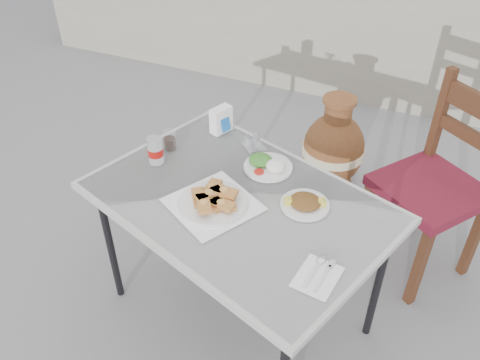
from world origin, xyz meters
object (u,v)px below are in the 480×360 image
at_px(pide_plate, 213,199).
at_px(condiment_caddy, 254,143).
at_px(napkin_holder, 221,120).
at_px(cafe_table, 239,208).
at_px(terracotta_urn, 333,150).
at_px(salad_chopped_plate, 305,203).
at_px(salad_rice_plate, 268,164).
at_px(cola_glass, 170,141).
at_px(chair, 437,184).
at_px(soda_can, 155,151).

relative_size(pide_plate, condiment_caddy, 3.36).
distance_m(napkin_holder, condiment_caddy, 0.21).
distance_m(cafe_table, terracotta_urn, 1.18).
bearing_deg(terracotta_urn, condiment_caddy, -107.09).
bearing_deg(cafe_table, salad_chopped_plate, 13.81).
xyz_separation_m(salad_rice_plate, cola_glass, (-0.47, -0.03, 0.02)).
height_order(salad_chopped_plate, condiment_caddy, condiment_caddy).
bearing_deg(chair, condiment_caddy, -121.14).
bearing_deg(soda_can, salad_chopped_plate, -2.04).
bearing_deg(pide_plate, soda_can, 155.43).
height_order(soda_can, napkin_holder, napkin_holder).
bearing_deg(cola_glass, cafe_table, -25.70).
bearing_deg(napkin_holder, salad_chopped_plate, -11.95).
distance_m(napkin_holder, chair, 1.09).
distance_m(condiment_caddy, chair, 0.93).
bearing_deg(cola_glass, pide_plate, -38.64).
distance_m(cola_glass, terracotta_urn, 1.17).
height_order(salad_rice_plate, soda_can, soda_can).
distance_m(salad_chopped_plate, napkin_holder, 0.66).
relative_size(cafe_table, soda_can, 11.28).
bearing_deg(condiment_caddy, salad_chopped_plate, -41.19).
bearing_deg(terracotta_urn, chair, -33.81).
bearing_deg(napkin_holder, salad_rice_plate, -9.19).
relative_size(napkin_holder, terracotta_urn, 0.19).
height_order(cola_glass, chair, chair).
xyz_separation_m(cola_glass, terracotta_urn, (0.58, 0.90, -0.46)).
distance_m(pide_plate, terracotta_urn, 1.29).
bearing_deg(condiment_caddy, cola_glass, -156.44).
xyz_separation_m(chair, terracotta_urn, (-0.60, 0.40, -0.22)).
height_order(salad_rice_plate, condiment_caddy, condiment_caddy).
bearing_deg(salad_rice_plate, condiment_caddy, 133.40).
bearing_deg(soda_can, terracotta_urn, 60.22).
distance_m(pide_plate, napkin_holder, 0.55).
bearing_deg(condiment_caddy, salad_rice_plate, -46.60).
xyz_separation_m(salad_chopped_plate, soda_can, (-0.70, 0.02, 0.05)).
bearing_deg(chair, salad_rice_plate, -110.52).
height_order(soda_can, chair, chair).
xyz_separation_m(salad_rice_plate, salad_chopped_plate, (0.23, -0.18, -0.00)).
height_order(napkin_holder, condiment_caddy, napkin_holder).
bearing_deg(pide_plate, cafe_table, 42.44).
bearing_deg(salad_chopped_plate, soda_can, 177.96).
distance_m(salad_rice_plate, condiment_caddy, 0.17).
relative_size(salad_chopped_plate, cola_glass, 2.23).
bearing_deg(soda_can, napkin_holder, 65.61).
relative_size(pide_plate, salad_chopped_plate, 2.19).
bearing_deg(condiment_caddy, napkin_holder, 160.06).
bearing_deg(terracotta_urn, cola_glass, -122.95).
distance_m(pide_plate, condiment_caddy, 0.44).
bearing_deg(napkin_holder, pide_plate, -46.11).
bearing_deg(napkin_holder, chair, 37.33).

